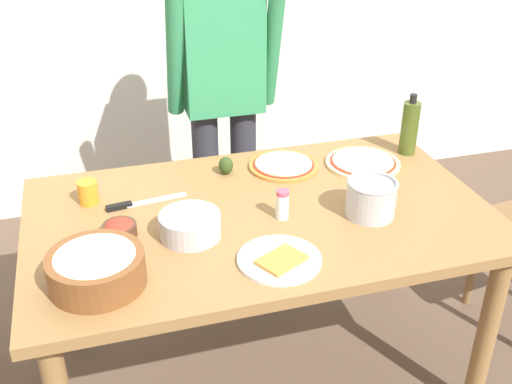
# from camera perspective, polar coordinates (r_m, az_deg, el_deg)

# --- Properties ---
(ground) EXTENTS (8.00, 8.00, 0.00)m
(ground) POSITION_cam_1_polar(r_m,az_deg,el_deg) (2.61, 0.32, -16.28)
(ground) COLOR brown
(dining_table) EXTENTS (1.60, 0.96, 0.76)m
(dining_table) POSITION_cam_1_polar(r_m,az_deg,el_deg) (2.19, 0.37, -3.85)
(dining_table) COLOR olive
(dining_table) RESTS_ON ground
(person_cook) EXTENTS (0.49, 0.25, 1.62)m
(person_cook) POSITION_cam_1_polar(r_m,az_deg,el_deg) (2.74, -3.08, 9.44)
(person_cook) COLOR #2D2D38
(person_cook) RESTS_ON ground
(pizza_raw_on_board) EXTENTS (0.30, 0.30, 0.02)m
(pizza_raw_on_board) POSITION_cam_1_polar(r_m,az_deg,el_deg) (2.49, 9.90, 2.72)
(pizza_raw_on_board) COLOR beige
(pizza_raw_on_board) RESTS_ON dining_table
(pizza_cooked_on_tray) EXTENTS (0.28, 0.28, 0.02)m
(pizza_cooked_on_tray) POSITION_cam_1_polar(r_m,az_deg,el_deg) (2.43, 2.58, 2.50)
(pizza_cooked_on_tray) COLOR #C67A33
(pizza_cooked_on_tray) RESTS_ON dining_table
(plate_with_slice) EXTENTS (0.26, 0.26, 0.02)m
(plate_with_slice) POSITION_cam_1_polar(r_m,az_deg,el_deg) (1.88, 2.21, -6.30)
(plate_with_slice) COLOR white
(plate_with_slice) RESTS_ON dining_table
(popcorn_bowl) EXTENTS (0.28, 0.28, 0.11)m
(popcorn_bowl) POSITION_cam_1_polar(r_m,az_deg,el_deg) (1.82, -14.65, -6.71)
(popcorn_bowl) COLOR brown
(popcorn_bowl) RESTS_ON dining_table
(mixing_bowl_steel) EXTENTS (0.20, 0.20, 0.08)m
(mixing_bowl_steel) POSITION_cam_1_polar(r_m,az_deg,el_deg) (1.99, -6.14, -3.11)
(mixing_bowl_steel) COLOR #B7B7BC
(mixing_bowl_steel) RESTS_ON dining_table
(small_sauce_bowl) EXTENTS (0.11, 0.11, 0.06)m
(small_sauce_bowl) POSITION_cam_1_polar(r_m,az_deg,el_deg) (2.04, -12.56, -3.35)
(small_sauce_bowl) COLOR #4C2D1E
(small_sauce_bowl) RESTS_ON dining_table
(olive_oil_bottle) EXTENTS (0.07, 0.07, 0.26)m
(olive_oil_bottle) POSITION_cam_1_polar(r_m,az_deg,el_deg) (2.59, 14.09, 5.83)
(olive_oil_bottle) COLOR #47561E
(olive_oil_bottle) RESTS_ON dining_table
(steel_pot) EXTENTS (0.17, 0.17, 0.13)m
(steel_pot) POSITION_cam_1_polar(r_m,az_deg,el_deg) (2.12, 10.66, -0.53)
(steel_pot) COLOR #B7B7BC
(steel_pot) RESTS_ON dining_table
(cup_orange) EXTENTS (0.07, 0.07, 0.08)m
(cup_orange) POSITION_cam_1_polar(r_m,az_deg,el_deg) (2.25, -15.35, -0.03)
(cup_orange) COLOR orange
(cup_orange) RESTS_ON dining_table
(salt_shaker) EXTENTS (0.04, 0.04, 0.11)m
(salt_shaker) POSITION_cam_1_polar(r_m,az_deg,el_deg) (2.07, 2.47, -1.16)
(salt_shaker) COLOR white
(salt_shaker) RESTS_ON dining_table
(chef_knife) EXTENTS (0.29, 0.06, 0.02)m
(chef_knife) POSITION_cam_1_polar(r_m,az_deg,el_deg) (2.21, -11.01, -1.05)
(chef_knife) COLOR silver
(chef_knife) RESTS_ON dining_table
(avocado) EXTENTS (0.06, 0.06, 0.07)m
(avocado) POSITION_cam_1_polar(r_m,az_deg,el_deg) (2.38, -2.82, 2.48)
(avocado) COLOR #2D4219
(avocado) RESTS_ON dining_table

